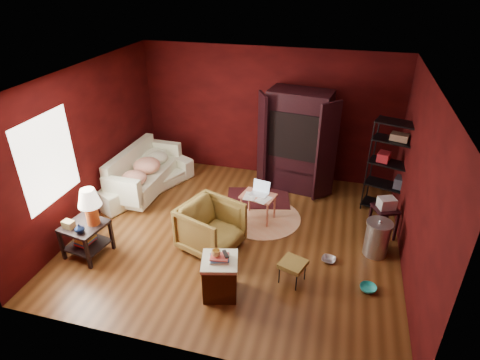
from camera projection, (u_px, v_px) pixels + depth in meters
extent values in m
cube|color=brown|center=(237.00, 235.00, 7.14)|extent=(5.50, 5.00, 0.02)
cube|color=white|center=(236.00, 77.00, 5.78)|extent=(5.50, 5.00, 0.02)
cube|color=#460A0A|center=(268.00, 114.00, 8.59)|extent=(5.50, 0.02, 2.80)
cube|color=#460A0A|center=(175.00, 264.00, 4.33)|extent=(5.50, 0.02, 2.80)
cube|color=#460A0A|center=(87.00, 146.00, 7.09)|extent=(0.02, 5.00, 2.80)
cube|color=#460A0A|center=(419.00, 186.00, 5.84)|extent=(0.02, 5.00, 2.80)
cube|color=white|center=(48.00, 160.00, 6.14)|extent=(0.02, 1.20, 1.40)
imported|color=white|center=(141.00, 172.00, 8.31)|extent=(1.49, 2.26, 0.86)
imported|color=black|center=(211.00, 225.00, 6.60)|extent=(1.07, 1.11, 0.91)
imported|color=#B8BAC0|center=(329.00, 256.00, 6.45)|extent=(0.23, 0.10, 0.23)
imported|color=#29C0C0|center=(369.00, 284.00, 5.86)|extent=(0.26, 0.12, 0.25)
imported|color=#0B193B|center=(79.00, 228.00, 6.18)|extent=(0.20, 0.21, 0.15)
imported|color=#F3D077|center=(216.00, 252.00, 5.52)|extent=(0.14, 0.12, 0.13)
cube|color=black|center=(84.00, 226.00, 6.40)|extent=(0.70, 0.70, 0.04)
cube|color=black|center=(88.00, 245.00, 6.58)|extent=(0.66, 0.66, 0.03)
cube|color=black|center=(62.00, 245.00, 6.42)|extent=(0.06, 0.06, 0.57)
cube|color=black|center=(88.00, 254.00, 6.22)|extent=(0.06, 0.06, 0.57)
cube|color=black|center=(86.00, 227.00, 6.85)|extent=(0.06, 0.06, 0.57)
cube|color=black|center=(112.00, 235.00, 6.65)|extent=(0.06, 0.06, 0.57)
cylinder|color=orange|center=(92.00, 214.00, 6.35)|extent=(0.23, 0.23, 0.34)
cone|color=#F2E5C6|center=(89.00, 197.00, 6.20)|extent=(0.42, 0.42, 0.28)
cube|color=#968651|center=(69.00, 224.00, 6.30)|extent=(0.20, 0.15, 0.12)
cube|color=#DA363B|center=(85.00, 242.00, 6.58)|extent=(0.27, 0.32, 0.03)
cube|color=#368DDA|center=(85.00, 240.00, 6.56)|extent=(0.27, 0.32, 0.03)
cube|color=#F5D551|center=(85.00, 238.00, 6.54)|extent=(0.27, 0.32, 0.03)
cube|color=white|center=(147.00, 179.00, 8.39)|extent=(0.81, 1.83, 0.38)
cube|color=white|center=(131.00, 166.00, 8.35)|extent=(0.23, 1.81, 0.76)
cube|color=white|center=(122.00, 191.00, 7.53)|extent=(0.76, 0.19, 0.52)
cube|color=white|center=(165.00, 153.00, 9.05)|extent=(0.76, 0.19, 0.52)
ellipsoid|color=#F04F21|center=(134.00, 178.00, 7.79)|extent=(0.51, 0.51, 0.27)
ellipsoid|color=#F04F21|center=(147.00, 166.00, 8.22)|extent=(0.57, 0.57, 0.30)
ellipsoid|color=white|center=(158.00, 158.00, 8.64)|extent=(0.47, 0.47, 0.25)
cube|color=#462610|center=(220.00, 278.00, 5.74)|extent=(0.57, 0.57, 0.57)
cube|color=white|center=(220.00, 261.00, 5.60)|extent=(0.61, 0.61, 0.05)
cube|color=beige|center=(220.00, 259.00, 5.58)|extent=(0.32, 0.27, 0.02)
cube|color=#5182BE|center=(219.00, 258.00, 5.57)|extent=(0.31, 0.28, 0.02)
cube|color=#D95851|center=(219.00, 257.00, 5.56)|extent=(0.28, 0.23, 0.02)
cube|color=black|center=(226.00, 254.00, 5.57)|extent=(0.14, 0.17, 0.02)
cube|color=black|center=(293.00, 264.00, 5.94)|extent=(0.45, 0.45, 0.07)
cube|color=black|center=(293.00, 266.00, 5.96)|extent=(0.41, 0.41, 0.02)
cylinder|color=black|center=(279.00, 275.00, 5.99)|extent=(0.02, 0.02, 0.29)
cylinder|color=black|center=(296.00, 283.00, 5.85)|extent=(0.02, 0.02, 0.29)
cylinder|color=black|center=(288.00, 265.00, 6.20)|extent=(0.02, 0.02, 0.29)
cylinder|color=black|center=(305.00, 272.00, 6.06)|extent=(0.02, 0.02, 0.29)
cylinder|color=white|center=(262.00, 218.00, 7.59)|extent=(1.58, 1.58, 0.01)
cube|color=#55161C|center=(258.00, 198.00, 8.20)|extent=(1.41, 1.10, 0.01)
cube|color=#EC8C6C|center=(258.00, 196.00, 7.32)|extent=(0.68, 0.54, 0.03)
cylinder|color=#EC8C6C|center=(241.00, 209.00, 7.41)|extent=(0.04, 0.04, 0.50)
cylinder|color=#EC8C6C|center=(267.00, 216.00, 7.21)|extent=(0.04, 0.04, 0.50)
cylinder|color=#EC8C6C|center=(249.00, 200.00, 7.68)|extent=(0.04, 0.04, 0.50)
cylinder|color=#EC8C6C|center=(274.00, 207.00, 7.47)|extent=(0.04, 0.04, 0.50)
cube|color=white|center=(259.00, 194.00, 7.33)|extent=(0.36, 0.28, 0.02)
cube|color=silver|center=(262.00, 186.00, 7.37)|extent=(0.33, 0.13, 0.22)
cube|color=white|center=(250.00, 196.00, 7.28)|extent=(0.21, 0.30, 0.00)
cube|color=white|center=(263.00, 199.00, 7.19)|extent=(0.31, 0.36, 0.00)
cube|color=black|center=(298.00, 141.00, 8.17)|extent=(1.30, 0.83, 2.10)
cube|color=black|center=(297.00, 133.00, 7.97)|extent=(1.06, 0.64, 0.94)
cube|color=black|center=(262.00, 142.00, 8.15)|extent=(0.27, 0.47, 1.99)
cube|color=black|center=(327.00, 152.00, 7.69)|extent=(0.38, 0.40, 1.99)
cube|color=#292B2D|center=(297.00, 137.00, 8.07)|extent=(0.76, 0.65, 0.58)
cube|color=black|center=(293.00, 142.00, 7.84)|extent=(0.55, 0.09, 0.44)
cube|color=black|center=(295.00, 166.00, 8.39)|extent=(1.06, 0.69, 0.06)
cylinder|color=black|center=(367.00, 167.00, 7.44)|extent=(0.03, 0.03, 1.82)
cylinder|color=black|center=(415.00, 179.00, 7.05)|extent=(0.03, 0.03, 1.82)
cylinder|color=black|center=(373.00, 160.00, 7.71)|extent=(0.03, 0.03, 1.82)
cylinder|color=black|center=(419.00, 171.00, 7.32)|extent=(0.03, 0.03, 1.82)
cube|color=black|center=(385.00, 206.00, 7.77)|extent=(0.96, 0.63, 0.03)
cube|color=black|center=(390.00, 186.00, 7.55)|extent=(0.96, 0.63, 0.03)
cube|color=black|center=(394.00, 164.00, 7.33)|extent=(0.96, 0.63, 0.03)
cube|color=black|center=(399.00, 141.00, 7.11)|extent=(0.96, 0.63, 0.03)
cube|color=black|center=(402.00, 124.00, 6.95)|extent=(0.96, 0.63, 0.03)
cube|color=maroon|center=(384.00, 157.00, 7.38)|extent=(0.27, 0.30, 0.16)
cube|color=#32323E|center=(402.00, 183.00, 7.40)|extent=(0.32, 0.32, 0.20)
cube|color=#7D614B|center=(400.00, 137.00, 7.07)|extent=(0.35, 0.28, 0.12)
cube|color=black|center=(385.00, 209.00, 6.84)|extent=(0.51, 0.51, 0.04)
cube|color=black|center=(378.00, 228.00, 6.82)|extent=(0.05, 0.05, 0.56)
cube|color=black|center=(396.00, 227.00, 6.86)|extent=(0.05, 0.05, 0.56)
cube|color=black|center=(370.00, 218.00, 7.10)|extent=(0.05, 0.05, 0.56)
cube|color=black|center=(387.00, 216.00, 7.14)|extent=(0.05, 0.05, 0.56)
cube|color=silver|center=(387.00, 203.00, 6.79)|extent=(0.33, 0.30, 0.19)
cylinder|color=silver|center=(377.00, 239.00, 6.54)|extent=(0.43, 0.43, 0.58)
cylinder|color=silver|center=(380.00, 224.00, 6.39)|extent=(0.47, 0.47, 0.04)
sphere|color=silver|center=(380.00, 222.00, 6.37)|extent=(0.06, 0.06, 0.06)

